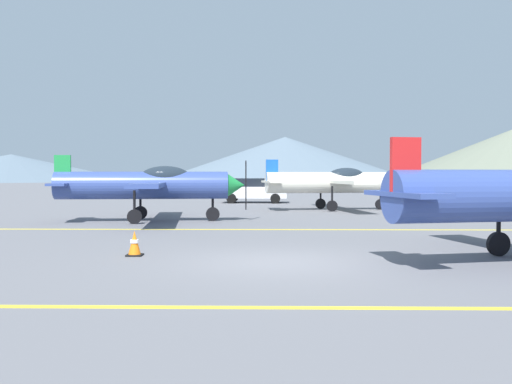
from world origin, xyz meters
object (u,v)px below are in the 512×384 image
(airplane_mid, at_px, (150,184))
(traffic_cone_front, at_px, (135,244))
(airplane_far, at_px, (335,182))
(car_sedan, at_px, (253,190))

(airplane_mid, height_order, traffic_cone_front, airplane_mid)
(airplane_far, relative_size, traffic_cone_front, 15.04)
(airplane_far, distance_m, traffic_cone_front, 18.23)
(airplane_far, distance_m, car_sedan, 8.70)
(airplane_far, bearing_deg, airplane_mid, -138.41)
(traffic_cone_front, bearing_deg, car_sedan, 84.82)
(car_sedan, relative_size, traffic_cone_front, 7.35)
(airplane_mid, bearing_deg, airplane_far, 41.59)
(airplane_far, xyz_separation_m, car_sedan, (-4.51, 7.41, -0.65))
(airplane_mid, relative_size, traffic_cone_front, 15.06)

